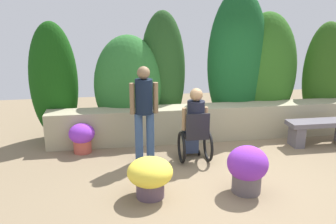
{
  "coord_description": "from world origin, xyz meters",
  "views": [
    {
      "loc": [
        -1.84,
        -5.05,
        2.59
      ],
      "look_at": [
        -0.86,
        1.0,
        0.85
      ],
      "focal_mm": 38.47,
      "sensor_mm": 36.0,
      "label": 1
    }
  ],
  "objects_px": {
    "person_standing_companion": "(144,108)",
    "flower_pot_terracotta_by_wall": "(247,168)",
    "stone_bench": "(321,129)",
    "person_in_wheelchair": "(195,127)",
    "flower_pot_purple_near": "(150,175)",
    "flower_pot_red_accent": "(82,137)"
  },
  "relations": [
    {
      "from": "person_standing_companion",
      "to": "flower_pot_terracotta_by_wall",
      "type": "relative_size",
      "value": 2.39
    },
    {
      "from": "flower_pot_terracotta_by_wall",
      "to": "stone_bench",
      "type": "bearing_deg",
      "value": 36.72
    },
    {
      "from": "person_in_wheelchair",
      "to": "flower_pot_terracotta_by_wall",
      "type": "height_order",
      "value": "person_in_wheelchair"
    },
    {
      "from": "stone_bench",
      "to": "flower_pot_purple_near",
      "type": "xyz_separation_m",
      "value": [
        -3.59,
        -1.54,
        0.01
      ]
    },
    {
      "from": "person_in_wheelchair",
      "to": "flower_pot_red_accent",
      "type": "relative_size",
      "value": 2.37
    },
    {
      "from": "person_in_wheelchair",
      "to": "person_standing_companion",
      "type": "distance_m",
      "value": 0.95
    },
    {
      "from": "stone_bench",
      "to": "person_standing_companion",
      "type": "height_order",
      "value": "person_standing_companion"
    },
    {
      "from": "person_standing_companion",
      "to": "flower_pot_terracotta_by_wall",
      "type": "distance_m",
      "value": 2.03
    },
    {
      "from": "person_in_wheelchair",
      "to": "flower_pot_terracotta_by_wall",
      "type": "xyz_separation_m",
      "value": [
        0.5,
        -1.23,
        -0.24
      ]
    },
    {
      "from": "person_in_wheelchair",
      "to": "flower_pot_terracotta_by_wall",
      "type": "bearing_deg",
      "value": -78.12
    },
    {
      "from": "person_in_wheelchair",
      "to": "flower_pot_terracotta_by_wall",
      "type": "distance_m",
      "value": 1.35
    },
    {
      "from": "flower_pot_red_accent",
      "to": "flower_pot_purple_near",
      "type": "bearing_deg",
      "value": -60.18
    },
    {
      "from": "person_in_wheelchair",
      "to": "person_standing_companion",
      "type": "relative_size",
      "value": 0.79
    },
    {
      "from": "flower_pot_terracotta_by_wall",
      "to": "flower_pot_red_accent",
      "type": "bearing_deg",
      "value": 141.92
    },
    {
      "from": "stone_bench",
      "to": "person_in_wheelchair",
      "type": "bearing_deg",
      "value": -166.06
    },
    {
      "from": "flower_pot_terracotta_by_wall",
      "to": "flower_pot_red_accent",
      "type": "height_order",
      "value": "flower_pot_terracotta_by_wall"
    },
    {
      "from": "stone_bench",
      "to": "flower_pot_terracotta_by_wall",
      "type": "xyz_separation_m",
      "value": [
        -2.17,
        -1.62,
        0.06
      ]
    },
    {
      "from": "flower_pot_red_accent",
      "to": "stone_bench",
      "type": "bearing_deg",
      "value": -4.07
    },
    {
      "from": "stone_bench",
      "to": "flower_pot_purple_near",
      "type": "height_order",
      "value": "flower_pot_purple_near"
    },
    {
      "from": "person_in_wheelchair",
      "to": "person_standing_companion",
      "type": "height_order",
      "value": "person_standing_companion"
    },
    {
      "from": "stone_bench",
      "to": "flower_pot_red_accent",
      "type": "bearing_deg",
      "value": -178.34
    },
    {
      "from": "flower_pot_purple_near",
      "to": "flower_pot_red_accent",
      "type": "relative_size",
      "value": 1.16
    }
  ]
}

